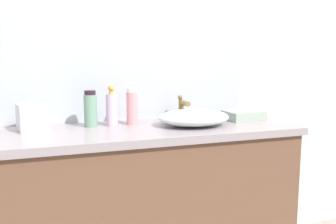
{
  "coord_description": "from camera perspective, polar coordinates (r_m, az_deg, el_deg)",
  "views": [
    {
      "loc": [
        -0.52,
        -1.32,
        1.23
      ],
      "look_at": [
        0.06,
        0.39,
        0.97
      ],
      "focal_mm": 36.64,
      "sensor_mm": 36.0,
      "label": 1
    }
  ],
  "objects": [
    {
      "name": "perfume_bottle",
      "position": [
        1.9,
        -5.96,
        0.9
      ],
      "size": [
        0.06,
        0.06,
        0.2
      ],
      "color": "pink",
      "rests_on": "vanity_counter"
    },
    {
      "name": "sink_basin",
      "position": [
        1.87,
        4.32,
        -0.9
      ],
      "size": [
        0.39,
        0.32,
        0.09
      ],
      "primitive_type": "ellipsoid",
      "color": "silver",
      "rests_on": "vanity_counter"
    },
    {
      "name": "soap_dispenser",
      "position": [
        1.88,
        -9.33,
        0.66
      ],
      "size": [
        0.06,
        0.06,
        0.22
      ],
      "color": "silver",
      "rests_on": "vanity_counter"
    },
    {
      "name": "bathroom_wall_rear",
      "position": [
        2.11,
        -4.64,
        10.02
      ],
      "size": [
        6.0,
        0.06,
        2.6
      ],
      "primitive_type": "cube",
      "color": "silver",
      "rests_on": "ground"
    },
    {
      "name": "tissue_box",
      "position": [
        1.85,
        -21.6,
        -0.57
      ],
      "size": [
        0.17,
        0.17,
        0.18
      ],
      "color": "silver",
      "rests_on": "vanity_counter"
    },
    {
      "name": "faucet",
      "position": [
        2.02,
        2.42,
        0.94
      ],
      "size": [
        0.03,
        0.14,
        0.15
      ],
      "color": "brown",
      "rests_on": "vanity_counter"
    },
    {
      "name": "folded_hand_towel",
      "position": [
        2.1,
        12.41,
        -0.53
      ],
      "size": [
        0.23,
        0.19,
        0.05
      ],
      "primitive_type": "cube",
      "rotation": [
        0.0,
        0.0,
        0.08
      ],
      "color": "#95A99A",
      "rests_on": "vanity_counter"
    },
    {
      "name": "vanity_counter",
      "position": [
        1.94,
        -4.48,
        -15.65
      ],
      "size": [
        1.67,
        0.57,
        0.89
      ],
      "color": "brown",
      "rests_on": "ground"
    },
    {
      "name": "lotion_bottle",
      "position": [
        1.87,
        -12.77,
        0.46
      ],
      "size": [
        0.07,
        0.07,
        0.19
      ],
      "color": "gray",
      "rests_on": "vanity_counter"
    },
    {
      "name": "wall_mirror_panel",
      "position": [
        2.06,
        -6.79,
        12.45
      ],
      "size": [
        1.49,
        0.01,
        0.99
      ],
      "primitive_type": "cube",
      "color": "#B2BCC6",
      "rests_on": "vanity_counter"
    }
  ]
}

